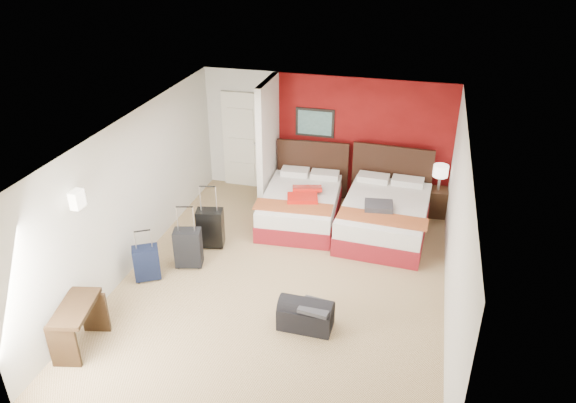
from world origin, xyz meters
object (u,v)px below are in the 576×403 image
(bed_left, at_px, (301,207))
(suitcase_black, at_px, (211,229))
(red_suitcase_open, at_px, (305,194))
(table_lamp, at_px, (440,178))
(nightstand, at_px, (436,202))
(desk, at_px, (79,327))
(duffel_bag, at_px, (306,316))
(suitcase_navy, at_px, (147,264))
(bed_right, at_px, (384,218))
(suitcase_charcoal, at_px, (188,249))

(bed_left, xyz_separation_m, suitcase_black, (-1.31, -1.27, 0.04))
(red_suitcase_open, distance_m, table_lamp, 2.59)
(nightstand, xyz_separation_m, desk, (-4.52, -5.01, 0.08))
(nightstand, bearing_deg, bed_left, -164.42)
(suitcase_black, bearing_deg, table_lamp, 18.03)
(bed_left, xyz_separation_m, desk, (-2.04, -4.12, 0.05))
(bed_left, distance_m, duffel_bag, 3.05)
(suitcase_navy, bearing_deg, duffel_bag, -40.13)
(bed_left, bearing_deg, nightstand, 16.23)
(bed_left, bearing_deg, bed_right, -5.92)
(bed_left, height_order, bed_right, bed_right)
(bed_left, relative_size, suitcase_black, 2.89)
(red_suitcase_open, height_order, suitcase_black, red_suitcase_open)
(bed_left, bearing_deg, suitcase_black, -139.42)
(red_suitcase_open, bearing_deg, suitcase_black, -154.37)
(table_lamp, height_order, suitcase_navy, table_lamp)
(nightstand, xyz_separation_m, table_lamp, (0.00, 0.00, 0.52))
(table_lamp, distance_m, suitcase_navy, 5.56)
(bed_left, bearing_deg, suitcase_navy, -131.61)
(suitcase_black, bearing_deg, red_suitcase_open, 28.04)
(nightstand, height_order, suitcase_black, suitcase_black)
(nightstand, distance_m, desk, 6.75)
(duffel_bag, bearing_deg, bed_right, 75.56)
(bed_right, xyz_separation_m, suitcase_charcoal, (-3.02, -1.88, 0.00))
(red_suitcase_open, xyz_separation_m, table_lamp, (2.39, 0.99, 0.16))
(table_lamp, relative_size, desk, 0.60)
(bed_left, distance_m, red_suitcase_open, 0.37)
(bed_right, xyz_separation_m, table_lamp, (0.91, 0.96, 0.48))
(suitcase_black, bearing_deg, nightstand, 18.03)
(bed_left, height_order, suitcase_black, suitcase_black)
(red_suitcase_open, height_order, desk, desk)
(bed_left, relative_size, red_suitcase_open, 2.60)
(bed_left, height_order, red_suitcase_open, red_suitcase_open)
(suitcase_black, distance_m, suitcase_charcoal, 0.68)
(red_suitcase_open, bearing_deg, suitcase_navy, -144.74)
(red_suitcase_open, distance_m, nightstand, 2.61)
(bed_right, distance_m, table_lamp, 1.40)
(bed_right, height_order, suitcase_navy, bed_right)
(red_suitcase_open, xyz_separation_m, suitcase_navy, (-2.03, -2.36, -0.36))
(nightstand, distance_m, suitcase_charcoal, 4.84)
(desk, bearing_deg, bed_left, 51.50)
(bed_right, bearing_deg, suitcase_charcoal, -144.79)
(bed_right, relative_size, nightstand, 3.90)
(table_lamp, distance_m, duffel_bag, 4.25)
(red_suitcase_open, bearing_deg, bed_left, 120.96)
(bed_right, bearing_deg, bed_left, -179.14)
(bed_right, distance_m, desk, 5.43)
(red_suitcase_open, relative_size, desk, 0.90)
(desk, bearing_deg, duffel_bag, 10.34)
(bed_left, xyz_separation_m, table_lamp, (2.49, 0.89, 0.50))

